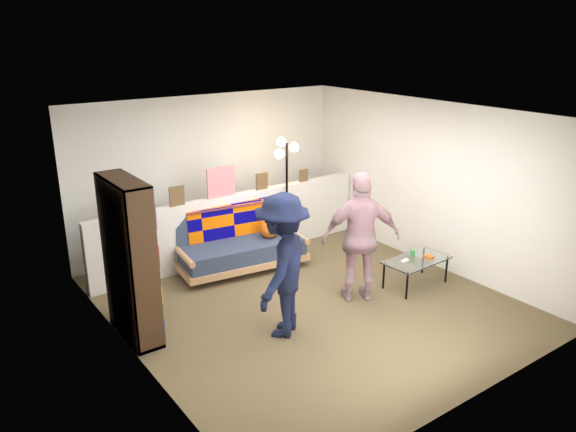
{
  "coord_description": "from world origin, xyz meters",
  "views": [
    {
      "loc": [
        -3.98,
        -5.14,
        3.36
      ],
      "look_at": [
        0.0,
        0.4,
        1.05
      ],
      "focal_mm": 35.0,
      "sensor_mm": 36.0,
      "label": 1
    }
  ],
  "objects_px": {
    "coffee_table": "(417,261)",
    "person_left": "(282,266)",
    "floor_lamp": "(285,172)",
    "bookshelf": "(130,265)",
    "futon_sofa": "(240,243)",
    "person_right": "(361,237)"
  },
  "relations": [
    {
      "from": "bookshelf",
      "to": "person_left",
      "type": "bearing_deg",
      "value": -33.85
    },
    {
      "from": "floor_lamp",
      "to": "person_left",
      "type": "bearing_deg",
      "value": -126.27
    },
    {
      "from": "bookshelf",
      "to": "person_right",
      "type": "relative_size",
      "value": 1.09
    },
    {
      "from": "futon_sofa",
      "to": "person_right",
      "type": "distance_m",
      "value": 1.96
    },
    {
      "from": "bookshelf",
      "to": "coffee_table",
      "type": "height_order",
      "value": "bookshelf"
    },
    {
      "from": "bookshelf",
      "to": "coffee_table",
      "type": "xyz_separation_m",
      "value": [
        3.58,
        -0.98,
        -0.5
      ]
    },
    {
      "from": "floor_lamp",
      "to": "bookshelf",
      "type": "bearing_deg",
      "value": -158.57
    },
    {
      "from": "futon_sofa",
      "to": "coffee_table",
      "type": "xyz_separation_m",
      "value": [
        1.61,
        -1.92,
        -0.01
      ]
    },
    {
      "from": "bookshelf",
      "to": "coffee_table",
      "type": "bearing_deg",
      "value": -15.26
    },
    {
      "from": "futon_sofa",
      "to": "person_left",
      "type": "relative_size",
      "value": 1.16
    },
    {
      "from": "coffee_table",
      "to": "person_left",
      "type": "height_order",
      "value": "person_left"
    },
    {
      "from": "futon_sofa",
      "to": "bookshelf",
      "type": "distance_m",
      "value": 2.24
    },
    {
      "from": "coffee_table",
      "to": "person_left",
      "type": "bearing_deg",
      "value": 178.89
    },
    {
      "from": "floor_lamp",
      "to": "person_right",
      "type": "xyz_separation_m",
      "value": [
        -0.23,
        -1.96,
        -0.41
      ]
    },
    {
      "from": "futon_sofa",
      "to": "person_left",
      "type": "bearing_deg",
      "value": -107.01
    },
    {
      "from": "floor_lamp",
      "to": "person_right",
      "type": "relative_size",
      "value": 1.05
    },
    {
      "from": "coffee_table",
      "to": "futon_sofa",
      "type": "bearing_deg",
      "value": 130.1
    },
    {
      "from": "coffee_table",
      "to": "person_right",
      "type": "bearing_deg",
      "value": 169.7
    },
    {
      "from": "coffee_table",
      "to": "floor_lamp",
      "type": "height_order",
      "value": "floor_lamp"
    },
    {
      "from": "futon_sofa",
      "to": "coffee_table",
      "type": "height_order",
      "value": "futon_sofa"
    },
    {
      "from": "coffee_table",
      "to": "floor_lamp",
      "type": "bearing_deg",
      "value": 107.26
    },
    {
      "from": "futon_sofa",
      "to": "person_right",
      "type": "height_order",
      "value": "person_right"
    }
  ]
}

